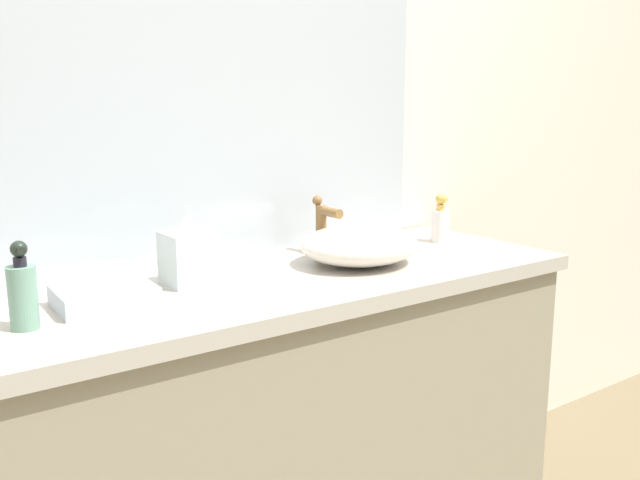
{
  "coord_description": "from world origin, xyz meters",
  "views": [
    {
      "loc": [
        -0.98,
        -1.0,
        1.33
      ],
      "look_at": [
        0.02,
        0.39,
        0.98
      ],
      "focal_mm": 39.05,
      "sensor_mm": 36.0,
      "label": 1
    }
  ],
  "objects_px": {
    "lotion_bottle": "(440,222)",
    "tissue_box": "(188,255)",
    "sink_basin": "(360,245)",
    "folded_hand_towel": "(104,296)",
    "soap_dispenser": "(23,293)"
  },
  "relations": [
    {
      "from": "soap_dispenser",
      "to": "lotion_bottle",
      "type": "height_order",
      "value": "soap_dispenser"
    },
    {
      "from": "soap_dispenser",
      "to": "folded_hand_towel",
      "type": "bearing_deg",
      "value": 18.68
    },
    {
      "from": "lotion_bottle",
      "to": "folded_hand_towel",
      "type": "xyz_separation_m",
      "value": [
        -1.06,
        -0.07,
        -0.04
      ]
    },
    {
      "from": "sink_basin",
      "to": "tissue_box",
      "type": "xyz_separation_m",
      "value": [
        -0.46,
        0.08,
        0.02
      ]
    },
    {
      "from": "lotion_bottle",
      "to": "folded_hand_towel",
      "type": "height_order",
      "value": "lotion_bottle"
    },
    {
      "from": "lotion_bottle",
      "to": "tissue_box",
      "type": "height_order",
      "value": "tissue_box"
    },
    {
      "from": "sink_basin",
      "to": "lotion_bottle",
      "type": "distance_m",
      "value": 0.39
    },
    {
      "from": "tissue_box",
      "to": "folded_hand_towel",
      "type": "relative_size",
      "value": 0.84
    },
    {
      "from": "lotion_bottle",
      "to": "folded_hand_towel",
      "type": "relative_size",
      "value": 0.75
    },
    {
      "from": "soap_dispenser",
      "to": "lotion_bottle",
      "type": "xyz_separation_m",
      "value": [
        1.23,
        0.12,
        -0.01
      ]
    },
    {
      "from": "soap_dispenser",
      "to": "lotion_bottle",
      "type": "bearing_deg",
      "value": 5.79
    },
    {
      "from": "sink_basin",
      "to": "folded_hand_towel",
      "type": "height_order",
      "value": "sink_basin"
    },
    {
      "from": "soap_dispenser",
      "to": "tissue_box",
      "type": "xyz_separation_m",
      "value": [
        0.4,
        0.12,
        -0.0
      ]
    },
    {
      "from": "sink_basin",
      "to": "tissue_box",
      "type": "height_order",
      "value": "tissue_box"
    },
    {
      "from": "folded_hand_towel",
      "to": "sink_basin",
      "type": "bearing_deg",
      "value": -1.13
    }
  ]
}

